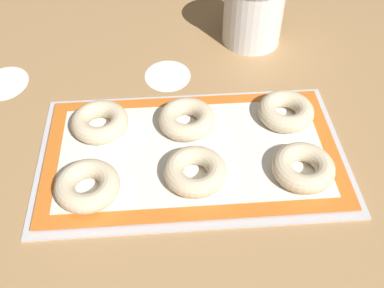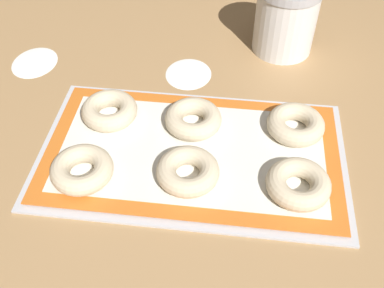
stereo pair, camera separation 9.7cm
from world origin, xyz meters
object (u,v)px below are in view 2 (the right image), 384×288
Objects in this scene: baking_tray at (192,153)px; flour_canister at (286,18)px; bagel_front_left at (82,169)px; bagel_front_right at (298,184)px; bagel_back_left at (109,110)px; bagel_back_right at (296,124)px; bagel_back_center at (193,119)px; bagel_front_center at (188,171)px.

baking_tray is 0.37m from flour_canister.
bagel_front_right is at bearing 1.89° from bagel_front_left.
bagel_back_left is 0.41m from flour_canister.
bagel_front_right is 0.35m from bagel_back_left.
bagel_back_right is at bearing 21.35° from baking_tray.
bagel_front_center is at bearing -87.33° from bagel_back_center.
flour_canister reaches higher than bagel_back_left.
bagel_back_center reaches higher than baking_tray.
bagel_back_center is at bearing 92.67° from bagel_front_center.
bagel_front_left is at bearing -157.13° from bagel_back_right.
bagel_front_left is 0.68× the size of flour_canister.
flour_canister is (0.16, 0.27, 0.05)m from bagel_back_center.
bagel_front_center reaches higher than baking_tray.
bagel_back_right is at bearing -86.26° from flour_canister.
bagel_front_left is at bearing -93.92° from bagel_back_left.
bagel_front_center is 0.12m from bagel_back_center.
bagel_front_left is 0.52m from flour_canister.
bagel_back_left is 0.15m from bagel_back_center.
baking_tray is at bearing -22.39° from bagel_back_left.
bagel_back_right is at bearing 22.87° from bagel_front_left.
flour_canister is (0.32, 0.40, 0.05)m from bagel_front_left.
baking_tray is 0.06m from bagel_front_center.
bagel_front_right is (0.17, -0.06, 0.02)m from baking_tray.
bagel_front_left and bagel_back_right have the same top height.
bagel_front_right is 1.00× the size of bagel_back_center.
bagel_front_center is 1.00× the size of bagel_front_right.
bagel_back_left is (-0.32, 0.13, 0.00)m from bagel_front_right.
bagel_front_left is at bearing -139.85° from bagel_back_center.
bagel_back_left is (-0.15, 0.12, 0.00)m from bagel_front_center.
bagel_back_center is (0.16, 0.13, 0.00)m from bagel_front_left.
bagel_front_center is 1.00× the size of bagel_back_center.
bagel_front_right and bagel_back_left have the same top height.
bagel_front_left is at bearing -178.11° from bagel_front_right.
bagel_back_right is 0.68× the size of flour_canister.
bagel_back_center is 0.68× the size of flour_canister.
bagel_front_right is at bearing -21.40° from bagel_back_left.
bagel_front_center is at bearing -89.57° from baking_tray.
bagel_back_right is (0.33, 0.14, 0.00)m from bagel_front_left.
bagel_back_left is at bearing 141.73° from bagel_front_center.
baking_tray is 5.17× the size of bagel_front_right.
bagel_front_right is at bearing -1.64° from bagel_front_center.
bagel_back_center and bagel_back_right have the same top height.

